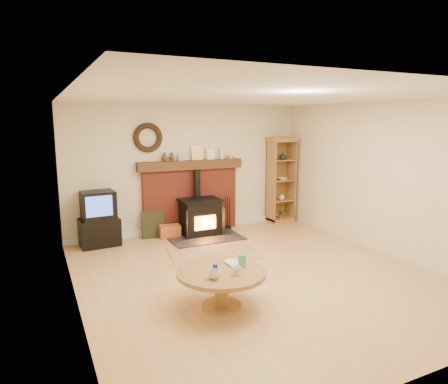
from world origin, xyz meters
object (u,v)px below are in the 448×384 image
wood_stove (201,218)px  curio_cabinet (280,180)px  coffee_table (222,277)px  tv_unit (99,220)px

wood_stove → curio_cabinet: size_ratio=0.73×
coffee_table → tv_unit: bearing=106.8°
wood_stove → coffee_table: size_ratio=1.27×
wood_stove → curio_cabinet: bearing=7.7°
curio_cabinet → wood_stove: bearing=-172.3°
tv_unit → coffee_table: tv_unit is taller
tv_unit → curio_cabinet: bearing=1.2°
tv_unit → coffee_table: (0.97, -3.20, -0.11)m
wood_stove → curio_cabinet: (2.06, 0.28, 0.60)m
wood_stove → coffee_table: 3.15m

